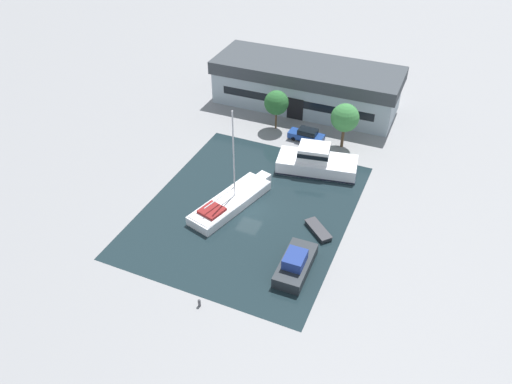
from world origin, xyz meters
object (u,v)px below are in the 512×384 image
Objects in this scene: warehouse_building at (306,85)px; quay_tree_by_water at (276,103)px; parked_car at (307,135)px; motor_cruiser at (316,162)px; sailboat_moored at (231,201)px; quay_tree_near_building at (345,118)px; small_dinghy at (318,230)px; cabin_boat at (295,264)px.

warehouse_building is 8.34m from quay_tree_by_water.
warehouse_building reaches higher than parked_car.
motor_cruiser is at bearing -67.29° from warehouse_building.
quay_tree_near_building is at bearing 80.37° from sailboat_moored.
warehouse_building reaches higher than small_dinghy.
quay_tree_near_building is 19.16m from sailboat_moored.
quay_tree_by_water is at bearing 37.62° from motor_cruiser.
parked_car is at bearing 18.20° from motor_cruiser.
quay_tree_near_building is at bearing 93.51° from cabin_boat.
warehouse_building reaches higher than quay_tree_by_water.
sailboat_moored is 11.93m from cabin_boat.
warehouse_building is 17.24m from motor_cruiser.
sailboat_moored is at bearing 137.89° from motor_cruiser.
quay_tree_near_building is at bearing -22.80° from motor_cruiser.
cabin_boat is (2.00, -23.54, -3.43)m from quay_tree_near_building.
warehouse_building is at bearing 79.75° from quay_tree_by_water.
warehouse_building reaches higher than quay_tree_near_building.
quay_tree_near_building reaches higher than parked_car.
motor_cruiser is at bearing 73.58° from sailboat_moored.
small_dinghy is at bearing 13.64° from sailboat_moored.
parked_car is 16.90m from sailboat_moored.
motor_cruiser is (8.29, -7.53, -2.70)m from quay_tree_by_water.
quay_tree_near_building is at bearing -48.54° from warehouse_building.
cabin_boat is (6.78, -23.10, -0.01)m from parked_car.
cabin_boat is at bearing -73.28° from warehouse_building.
small_dinghy is at bearing -56.54° from quay_tree_by_water.
parked_car is 0.47× the size of motor_cruiser.
quay_tree_by_water is 0.46× the size of sailboat_moored.
warehouse_building is at bearing 63.49° from small_dinghy.
sailboat_moored is 1.18× the size of motor_cruiser.
parked_car is 0.78× the size of cabin_boat.
warehouse_building is at bearing 106.13° from cabin_boat.
motor_cruiser is 2.84× the size of small_dinghy.
quay_tree_near_building reaches higher than quay_tree_by_water.
quay_tree_by_water is 18.37m from sailboat_moored.
parked_car is (3.51, -9.57, -2.41)m from warehouse_building.
quay_tree_near_building is 1.26× the size of parked_car.
quay_tree_near_building is at bearing 49.32° from small_dinghy.
sailboat_moored is 1.97× the size of cabin_boat.
parked_car is (4.99, -1.40, -3.07)m from quay_tree_by_water.
motor_cruiser is at bearing 61.09° from small_dinghy.
quay_tree_by_water is 27.35m from cabin_boat.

